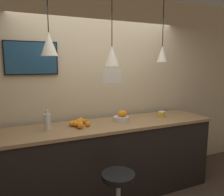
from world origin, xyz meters
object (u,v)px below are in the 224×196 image
bar_stool (118,195)px  mounted_tv (31,58)px  juice_bottle (47,122)px  fruit_bowl (122,117)px  spread_jar (162,114)px

bar_stool → mounted_tv: 1.99m
juice_bottle → mounted_tv: size_ratio=0.38×
fruit_bowl → juice_bottle: bearing=179.8°
fruit_bowl → mounted_tv: 1.45m
juice_bottle → bar_stool: bearing=-49.4°
juice_bottle → spread_jar: 1.70m
spread_jar → mounted_tv: (-1.82, 0.38, 0.84)m
juice_bottle → fruit_bowl: bearing=-0.2°
fruit_bowl → juice_bottle: size_ratio=0.88×
bar_stool → juice_bottle: 1.19m
fruit_bowl → spread_jar: bearing=0.2°
fruit_bowl → mounted_tv: (-1.13, 0.38, 0.81)m
mounted_tv → fruit_bowl: bearing=-18.7°
juice_bottle → spread_jar: size_ratio=2.29×
spread_jar → mounted_tv: 2.04m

